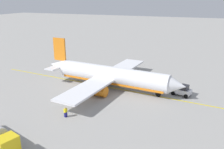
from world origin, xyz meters
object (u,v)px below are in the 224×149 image
at_px(pushback_tug, 182,90).
at_px(refueling_worker, 66,112).
at_px(safety_cone_nose, 173,86).
at_px(airplane, 110,76).

relative_size(pushback_tug, refueling_worker, 2.33).
xyz_separation_m(refueling_worker, safety_cone_nose, (14.18, 19.90, -0.49)).
bearing_deg(refueling_worker, airplane, 84.30).
relative_size(airplane, pushback_tug, 8.04).
distance_m(airplane, refueling_worker, 15.23).
distance_m(pushback_tug, safety_cone_nose, 4.13).
distance_m(airplane, pushback_tug, 14.98).
relative_size(pushback_tug, safety_cone_nose, 6.03).
xyz_separation_m(pushback_tug, safety_cone_nose, (-2.14, 3.46, -0.68)).
height_order(pushback_tug, safety_cone_nose, pushback_tug).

